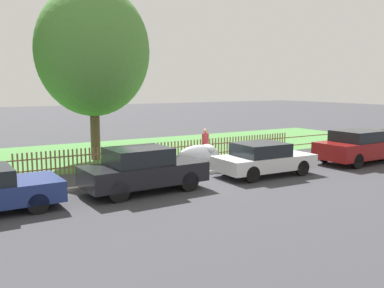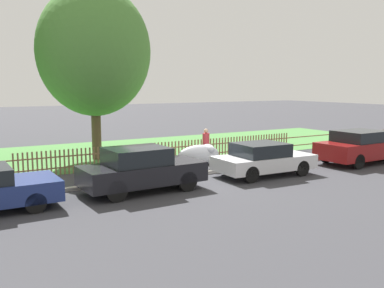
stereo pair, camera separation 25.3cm
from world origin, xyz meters
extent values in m
plane|color=#38383D|center=(0.00, 0.00, 0.00)|extent=(120.00, 120.00, 0.00)
cube|color=#B2ADA3|center=(0.00, 0.10, 0.06)|extent=(32.59, 0.20, 0.12)
cube|color=#477F3D|center=(0.00, 7.29, 0.01)|extent=(32.59, 8.84, 0.01)
cube|color=olive|center=(0.00, 2.90, 0.28)|extent=(32.59, 0.03, 0.05)
cube|color=olive|center=(0.00, 2.90, 0.71)|extent=(32.59, 0.03, 0.05)
cube|color=olive|center=(-6.71, 2.87, 0.49)|extent=(0.06, 0.03, 0.99)
cube|color=olive|center=(-6.54, 2.87, 0.49)|extent=(0.06, 0.03, 0.99)
cube|color=olive|center=(-6.37, 2.87, 0.49)|extent=(0.06, 0.03, 0.99)
cube|color=olive|center=(-6.20, 2.87, 0.49)|extent=(0.06, 0.03, 0.99)
cube|color=olive|center=(-6.03, 2.87, 0.49)|extent=(0.06, 0.03, 0.99)
cube|color=olive|center=(-5.86, 2.87, 0.49)|extent=(0.06, 0.03, 0.99)
cube|color=olive|center=(-5.69, 2.87, 0.49)|extent=(0.06, 0.03, 0.99)
cube|color=olive|center=(-5.52, 2.87, 0.49)|extent=(0.06, 0.03, 0.99)
cube|color=olive|center=(-5.35, 2.87, 0.49)|extent=(0.06, 0.03, 0.99)
cube|color=olive|center=(-5.18, 2.87, 0.49)|extent=(0.06, 0.03, 0.99)
cube|color=olive|center=(-5.01, 2.87, 0.49)|extent=(0.06, 0.03, 0.99)
cube|color=olive|center=(-4.84, 2.87, 0.49)|extent=(0.06, 0.03, 0.99)
cube|color=olive|center=(-4.67, 2.87, 0.49)|extent=(0.06, 0.03, 0.99)
cube|color=olive|center=(-4.50, 2.87, 0.49)|extent=(0.06, 0.03, 0.99)
cube|color=olive|center=(-4.33, 2.87, 0.49)|extent=(0.06, 0.03, 0.99)
cube|color=olive|center=(-4.16, 2.87, 0.49)|extent=(0.06, 0.03, 0.99)
cube|color=olive|center=(-3.99, 2.87, 0.49)|extent=(0.06, 0.03, 0.99)
cube|color=olive|center=(-3.82, 2.87, 0.49)|extent=(0.06, 0.03, 0.99)
cube|color=olive|center=(-3.65, 2.87, 0.49)|extent=(0.06, 0.03, 0.99)
cube|color=olive|center=(-3.48, 2.87, 0.49)|extent=(0.06, 0.03, 0.99)
cube|color=olive|center=(-3.31, 2.87, 0.49)|extent=(0.06, 0.03, 0.99)
cube|color=olive|center=(-3.14, 2.87, 0.49)|extent=(0.06, 0.03, 0.99)
cube|color=olive|center=(-2.97, 2.87, 0.49)|extent=(0.06, 0.03, 0.99)
cube|color=olive|center=(-2.80, 2.87, 0.49)|extent=(0.06, 0.03, 0.99)
cube|color=olive|center=(-2.63, 2.87, 0.49)|extent=(0.06, 0.03, 0.99)
cube|color=olive|center=(-2.46, 2.87, 0.49)|extent=(0.06, 0.03, 0.99)
cube|color=olive|center=(-2.29, 2.87, 0.49)|extent=(0.06, 0.03, 0.99)
cube|color=olive|center=(-2.12, 2.87, 0.49)|extent=(0.06, 0.03, 0.99)
cube|color=olive|center=(-1.95, 2.87, 0.49)|extent=(0.06, 0.03, 0.99)
cube|color=olive|center=(-1.78, 2.87, 0.49)|extent=(0.06, 0.03, 0.99)
cube|color=olive|center=(-1.61, 2.87, 0.49)|extent=(0.06, 0.03, 0.99)
cube|color=olive|center=(-1.44, 2.87, 0.49)|extent=(0.06, 0.03, 0.99)
cube|color=olive|center=(-1.27, 2.87, 0.49)|extent=(0.06, 0.03, 0.99)
cube|color=olive|center=(-1.10, 2.87, 0.49)|extent=(0.06, 0.03, 0.99)
cube|color=olive|center=(-0.93, 2.87, 0.49)|extent=(0.06, 0.03, 0.99)
cube|color=olive|center=(-0.76, 2.87, 0.49)|extent=(0.06, 0.03, 0.99)
cube|color=olive|center=(-0.59, 2.87, 0.49)|extent=(0.06, 0.03, 0.99)
cube|color=olive|center=(-0.42, 2.87, 0.49)|extent=(0.06, 0.03, 0.99)
cube|color=olive|center=(-0.25, 2.87, 0.49)|extent=(0.06, 0.03, 0.99)
cube|color=olive|center=(-0.08, 2.87, 0.49)|extent=(0.06, 0.03, 0.99)
cube|color=olive|center=(0.08, 2.87, 0.49)|extent=(0.06, 0.03, 0.99)
cube|color=olive|center=(0.25, 2.87, 0.49)|extent=(0.06, 0.03, 0.99)
cube|color=olive|center=(0.42, 2.87, 0.49)|extent=(0.06, 0.03, 0.99)
cube|color=olive|center=(0.59, 2.87, 0.49)|extent=(0.06, 0.03, 0.99)
cube|color=olive|center=(0.76, 2.87, 0.49)|extent=(0.06, 0.03, 0.99)
cube|color=olive|center=(0.93, 2.87, 0.49)|extent=(0.06, 0.03, 0.99)
cube|color=olive|center=(1.10, 2.87, 0.49)|extent=(0.06, 0.03, 0.99)
cube|color=olive|center=(1.27, 2.87, 0.49)|extent=(0.06, 0.03, 0.99)
cube|color=olive|center=(1.44, 2.87, 0.49)|extent=(0.06, 0.03, 0.99)
cube|color=olive|center=(1.61, 2.87, 0.49)|extent=(0.06, 0.03, 0.99)
cube|color=olive|center=(1.78, 2.87, 0.49)|extent=(0.06, 0.03, 0.99)
cube|color=olive|center=(1.95, 2.87, 0.49)|extent=(0.06, 0.03, 0.99)
cube|color=olive|center=(2.12, 2.87, 0.49)|extent=(0.06, 0.03, 0.99)
cube|color=olive|center=(2.29, 2.87, 0.49)|extent=(0.06, 0.03, 0.99)
cube|color=olive|center=(2.46, 2.87, 0.49)|extent=(0.06, 0.03, 0.99)
cube|color=olive|center=(2.63, 2.87, 0.49)|extent=(0.06, 0.03, 0.99)
cube|color=olive|center=(2.80, 2.87, 0.49)|extent=(0.06, 0.03, 0.99)
cube|color=olive|center=(2.97, 2.87, 0.49)|extent=(0.06, 0.03, 0.99)
cube|color=olive|center=(3.14, 2.87, 0.49)|extent=(0.06, 0.03, 0.99)
cube|color=olive|center=(3.31, 2.87, 0.49)|extent=(0.06, 0.03, 0.99)
cube|color=olive|center=(3.48, 2.87, 0.49)|extent=(0.06, 0.03, 0.99)
cube|color=olive|center=(3.65, 2.87, 0.49)|extent=(0.06, 0.03, 0.99)
cube|color=olive|center=(3.82, 2.87, 0.49)|extent=(0.06, 0.03, 0.99)
cube|color=olive|center=(3.99, 2.87, 0.49)|extent=(0.06, 0.03, 0.99)
cube|color=olive|center=(4.16, 2.87, 0.49)|extent=(0.06, 0.03, 0.99)
cube|color=olive|center=(4.33, 2.87, 0.49)|extent=(0.06, 0.03, 0.99)
cube|color=olive|center=(4.50, 2.87, 0.49)|extent=(0.06, 0.03, 0.99)
cube|color=olive|center=(4.67, 2.87, 0.49)|extent=(0.06, 0.03, 0.99)
cube|color=olive|center=(4.84, 2.87, 0.49)|extent=(0.06, 0.03, 0.99)
cube|color=olive|center=(5.01, 2.87, 0.49)|extent=(0.06, 0.03, 0.99)
cube|color=olive|center=(5.18, 2.87, 0.49)|extent=(0.06, 0.03, 0.99)
cube|color=olive|center=(5.35, 2.87, 0.49)|extent=(0.06, 0.03, 0.99)
cube|color=olive|center=(5.52, 2.87, 0.49)|extent=(0.06, 0.03, 0.99)
cube|color=olive|center=(5.69, 2.87, 0.49)|extent=(0.06, 0.03, 0.99)
cube|color=olive|center=(5.86, 2.87, 0.49)|extent=(0.06, 0.03, 0.99)
cube|color=olive|center=(6.03, 2.87, 0.49)|extent=(0.06, 0.03, 0.99)
cube|color=olive|center=(6.20, 2.87, 0.49)|extent=(0.06, 0.03, 0.99)
cube|color=olive|center=(6.37, 2.87, 0.49)|extent=(0.06, 0.03, 0.99)
cube|color=olive|center=(6.54, 2.87, 0.49)|extent=(0.06, 0.03, 0.99)
cube|color=olive|center=(6.71, 2.87, 0.49)|extent=(0.06, 0.03, 0.99)
cylinder|color=black|center=(-6.83, -0.24, 0.29)|extent=(0.58, 0.15, 0.58)
cylinder|color=black|center=(-6.81, -1.94, 0.29)|extent=(0.58, 0.15, 0.58)
cube|color=black|center=(-3.28, -1.15, 0.60)|extent=(4.09, 1.89, 0.64)
cube|color=black|center=(-3.48, -1.15, 1.20)|extent=(1.99, 1.64, 0.55)
cylinder|color=black|center=(-2.07, -0.30, 0.33)|extent=(0.67, 0.17, 0.67)
cylinder|color=black|center=(-2.00, -1.90, 0.33)|extent=(0.67, 0.17, 0.67)
cylinder|color=black|center=(-4.56, -0.40, 0.33)|extent=(0.67, 0.17, 0.67)
cylinder|color=black|center=(-4.50, -1.99, 0.33)|extent=(0.67, 0.17, 0.67)
cube|color=silver|center=(1.78, -1.22, 0.52)|extent=(3.93, 1.89, 0.53)
cube|color=black|center=(1.59, -1.22, 1.03)|extent=(1.91, 1.66, 0.49)
cylinder|color=black|center=(3.01, -0.44, 0.31)|extent=(0.61, 0.16, 0.61)
cylinder|color=black|center=(2.96, -2.08, 0.31)|extent=(0.61, 0.16, 0.61)
cylinder|color=black|center=(0.60, -0.37, 0.31)|extent=(0.61, 0.16, 0.61)
cylinder|color=black|center=(0.56, -2.01, 0.31)|extent=(0.61, 0.16, 0.61)
cube|color=maroon|center=(7.34, -1.36, 0.63)|extent=(4.48, 1.97, 0.72)
cube|color=black|center=(7.12, -1.37, 1.23)|extent=(2.17, 1.72, 0.48)
cylinder|color=black|center=(8.69, -0.47, 0.32)|extent=(0.65, 0.16, 0.64)
cylinder|color=black|center=(5.94, -0.54, 0.32)|extent=(0.65, 0.16, 0.64)
cylinder|color=black|center=(5.99, -2.26, 0.32)|extent=(0.65, 0.16, 0.64)
cylinder|color=black|center=(0.82, 0.88, 0.26)|extent=(0.52, 0.10, 0.52)
cylinder|color=black|center=(-0.65, 0.88, 0.26)|extent=(0.52, 0.10, 0.52)
ellipsoid|color=#9EA0A8|center=(0.09, 0.88, 0.63)|extent=(1.94, 0.60, 0.87)
ellipsoid|color=#9EA0A8|center=(0.55, 0.88, 0.86)|extent=(0.45, 0.75, 0.40)
cylinder|color=brown|center=(-2.63, 5.67, 1.69)|extent=(0.44, 0.44, 3.39)
ellipsoid|color=#4C8438|center=(-2.63, 5.67, 5.03)|extent=(5.18, 5.18, 5.96)
cylinder|color=slate|center=(1.42, 2.28, 0.37)|extent=(0.14, 0.14, 0.75)
cylinder|color=slate|center=(1.21, 2.24, 0.37)|extent=(0.14, 0.14, 0.75)
cylinder|color=#B73338|center=(1.31, 2.26, 1.04)|extent=(0.36, 0.36, 0.59)
sphere|color=tan|center=(1.31, 2.26, 1.44)|extent=(0.20, 0.20, 0.20)
camera|label=1|loc=(-9.05, -13.73, 3.48)|focal=40.00mm
camera|label=2|loc=(-8.84, -13.86, 3.48)|focal=40.00mm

